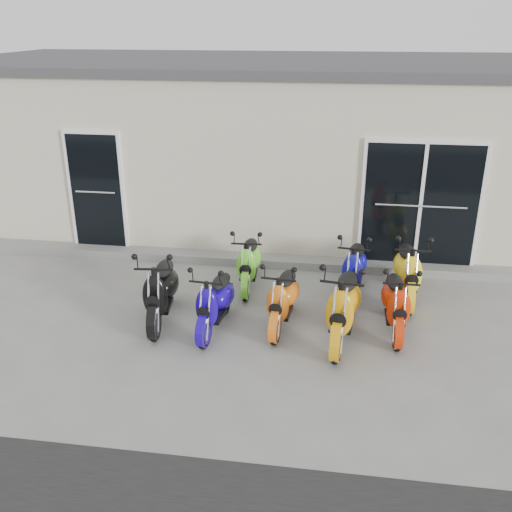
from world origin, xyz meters
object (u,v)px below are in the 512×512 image
Objects in this scene: scooter_front_black at (160,283)px; scooter_back_yellow at (408,264)px; scooter_front_red at (397,296)px; scooter_front_orange_b at (344,298)px; scooter_back_green at (249,256)px; scooter_back_blue at (355,262)px; scooter_front_blue at (215,295)px; scooter_front_orange_a at (283,291)px.

scooter_front_black is 3.83m from scooter_back_yellow.
scooter_front_black is 1.10× the size of scooter_front_red.
scooter_front_orange_b reaches higher than scooter_back_green.
scooter_back_blue is 0.83m from scooter_back_yellow.
scooter_back_yellow is (0.26, 1.07, 0.05)m from scooter_front_red.
scooter_front_blue is 1.48m from scooter_back_green.
scooter_back_blue reaches higher than scooter_front_red.
scooter_back_green is 1.71m from scooter_back_blue.
scooter_front_black is 3.37m from scooter_front_red.
scooter_back_yellow reaches higher than scooter_back_blue.
scooter_front_blue is at bearing -137.51° from scooter_back_blue.
scooter_back_yellow is at bearing 3.06° from scooter_back_blue.
scooter_front_blue is 3.12m from scooter_back_yellow.
scooter_front_orange_b is 1.47m from scooter_back_blue.
scooter_back_blue reaches higher than scooter_front_blue.
scooter_front_red is 0.92× the size of scooter_back_yellow.
scooter_back_blue is at bearing 41.35° from scooter_front_blue.
scooter_front_black reaches higher than scooter_back_green.
scooter_front_black reaches higher than scooter_back_yellow.
scooter_front_red is 0.98× the size of scooter_back_blue.
scooter_back_blue is (1.02, 1.20, 0.01)m from scooter_front_orange_a.
scooter_front_red is at bearing -56.93° from scooter_back_blue.
scooter_back_yellow is at bearing 61.61° from scooter_front_orange_b.
scooter_back_green is at bearing 85.19° from scooter_front_blue.
scooter_front_black is at bearing -160.59° from scooter_back_yellow.
scooter_front_orange_b is 1.13× the size of scooter_back_blue.
scooter_front_black reaches higher than scooter_back_blue.
scooter_back_blue is at bearing 55.12° from scooter_front_orange_a.
scooter_front_blue is 0.99× the size of scooter_back_green.
scooter_front_blue is at bearing -160.08° from scooter_front_orange_a.
scooter_back_green is at bearing 124.94° from scooter_front_orange_a.
scooter_front_orange_b reaches higher than scooter_front_orange_a.
scooter_front_orange_b reaches higher than scooter_front_black.
scooter_front_orange_b reaches higher than scooter_front_red.
scooter_front_red reaches higher than scooter_front_blue.
scooter_front_orange_a reaches higher than scooter_front_blue.
scooter_back_yellow reaches higher than scooter_back_green.
scooter_front_blue is 0.97× the size of scooter_back_blue.
scooter_front_orange_b is at bearing -11.31° from scooter_front_orange_a.
scooter_front_orange_b is 0.81m from scooter_front_red.
scooter_front_red reaches higher than scooter_front_orange_a.
scooter_front_red is (1.59, 0.08, 0.00)m from scooter_front_orange_a.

